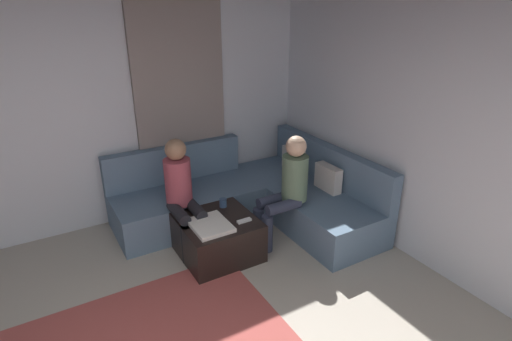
% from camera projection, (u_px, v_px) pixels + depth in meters
% --- Properties ---
extents(wall_back, '(6.00, 0.12, 2.70)m').
position_uv_depth(wall_back, '(492.00, 150.00, 3.37)').
color(wall_back, silver).
rests_on(wall_back, ground_plane).
extents(wall_left, '(0.12, 6.00, 2.70)m').
position_uv_depth(wall_left, '(62.00, 116.00, 4.33)').
color(wall_left, silver).
rests_on(wall_left, ground_plane).
extents(curtain_panel, '(0.06, 1.10, 2.50)m').
position_uv_depth(curtain_panel, '(181.00, 112.00, 4.89)').
color(curtain_panel, gray).
rests_on(curtain_panel, ground_plane).
extents(sectional_couch, '(2.10, 2.55, 0.87)m').
position_uv_depth(sectional_couch, '(255.00, 197.00, 4.94)').
color(sectional_couch, slate).
rests_on(sectional_couch, ground_plane).
extents(ottoman, '(0.76, 0.76, 0.42)m').
position_uv_depth(ottoman, '(218.00, 237.00, 4.24)').
color(ottoman, black).
rests_on(ottoman, ground_plane).
extents(folded_blanket, '(0.44, 0.36, 0.04)m').
position_uv_depth(folded_blanket, '(210.00, 225.00, 4.02)').
color(folded_blanket, white).
rests_on(folded_blanket, ottoman).
extents(coffee_mug, '(0.08, 0.08, 0.10)m').
position_uv_depth(coffee_mug, '(223.00, 203.00, 4.40)').
color(coffee_mug, '#334C72').
rests_on(coffee_mug, ottoman).
extents(game_remote, '(0.05, 0.15, 0.02)m').
position_uv_depth(game_remote, '(244.00, 221.00, 4.11)').
color(game_remote, white).
rests_on(game_remote, ottoman).
extents(person_on_couch_back, '(0.30, 0.60, 1.20)m').
position_uv_depth(person_on_couch_back, '(287.00, 186.00, 4.35)').
color(person_on_couch_back, '#2D3347').
rests_on(person_on_couch_back, ground_plane).
extents(person_on_couch_side, '(0.60, 0.30, 1.20)m').
position_uv_depth(person_on_couch_side, '(182.00, 191.00, 4.22)').
color(person_on_couch_side, black).
rests_on(person_on_couch_side, ground_plane).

